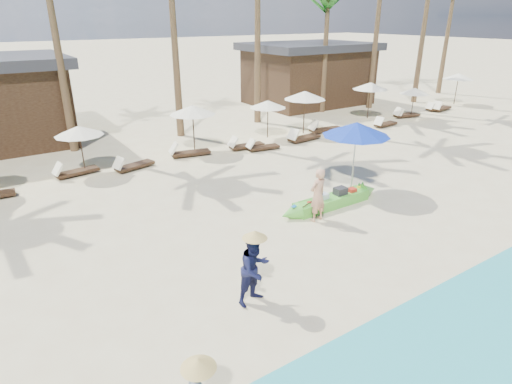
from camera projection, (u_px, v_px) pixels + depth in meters
ground at (323, 259)px, 11.59m from camera, size 240.00×240.00×0.00m
wet_sand_strip at (508, 380)px, 7.73m from camera, size 240.00×4.50×0.01m
green_canoe at (332, 201)px, 14.70m from camera, size 4.78×0.68×0.61m
tourist at (318, 195)px, 13.44m from camera, size 0.69×0.50×1.75m
vendor_green at (255, 269)px, 9.56m from camera, size 0.93×0.79×1.70m
blue_umbrella at (357, 129)px, 15.20m from camera, size 2.42×2.42×2.61m
lounger_4_right at (74, 171)px, 17.49m from camera, size 1.83×0.79×0.60m
resort_parasol_5 at (79, 131)px, 17.22m from camera, size 1.94×1.94×2.00m
lounger_5_left at (132, 165)px, 18.20m from camera, size 1.85×0.97×0.60m
resort_parasol_6 at (192, 110)px, 19.96m from camera, size 2.18×2.18×2.24m
lounger_6_left at (188, 152)px, 19.92m from camera, size 1.96×0.94×0.64m
lounger_6_right at (245, 145)px, 21.02m from camera, size 1.86×0.72×0.62m
resort_parasol_7 at (268, 104)px, 22.41m from camera, size 1.94×1.94×1.99m
lounger_7_left at (261, 147)px, 20.83m from camera, size 1.71×0.74×0.56m
lounger_7_right at (302, 137)px, 22.31m from camera, size 2.01×0.79×0.67m
resort_parasol_8 at (305, 95)px, 23.10m from camera, size 2.27×2.27×2.34m
lounger_8_left at (324, 129)px, 24.01m from camera, size 2.05×0.95×0.67m
resort_parasol_9 at (370, 86)px, 26.64m from camera, size 2.19×2.19×2.25m
lounger_9_left at (385, 123)px, 25.26m from camera, size 1.72×0.66×0.57m
lounger_9_right at (405, 115)px, 27.50m from camera, size 1.87×0.97×0.61m
resort_parasol_10 at (415, 91)px, 26.81m from camera, size 1.85×1.85×1.91m
lounger_10_left at (404, 114)px, 27.64m from camera, size 1.65×0.63×0.55m
lounger_10_right at (441, 108)px, 29.44m from camera, size 1.98×0.88×0.65m
resort_parasol_11 at (459, 76)px, 31.08m from camera, size 2.17×2.17×2.23m
lounger_11_left at (435, 108)px, 29.54m from camera, size 1.63×0.52×0.55m
pavilion_east at (308, 73)px, 31.37m from camera, size 8.80×6.60×4.30m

